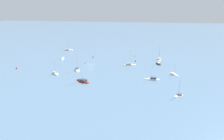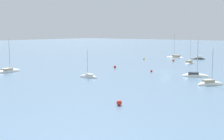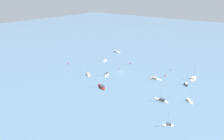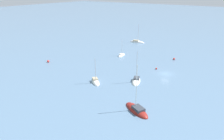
% 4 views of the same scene
% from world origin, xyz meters
% --- Properties ---
extents(ground_plane, '(600.00, 600.00, 0.00)m').
position_xyz_m(ground_plane, '(0.00, 0.00, 0.00)').
color(ground_plane, slate).
extents(sailboat_0, '(6.01, 5.54, 8.78)m').
position_xyz_m(sailboat_0, '(15.13, 18.75, 0.10)').
color(sailboat_0, white).
rests_on(sailboat_0, ground_plane).
extents(sailboat_2, '(4.92, 7.43, 10.57)m').
position_xyz_m(sailboat_2, '(5.16, 11.21, 0.10)').
color(sailboat_2, white).
rests_on(sailboat_2, ground_plane).
extents(sailboat_3, '(8.54, 6.25, 12.29)m').
position_xyz_m(sailboat_3, '(-3.08, 26.17, 0.11)').
color(sailboat_3, maroon).
rests_on(sailboat_3, ground_plane).
extents(sailboat_6, '(2.16, 5.55, 7.70)m').
position_xyz_m(sailboat_6, '(23.18, -9.13, 0.08)').
color(sailboat_6, silver).
rests_on(sailboat_6, ground_plane).
extents(sailboat_10, '(8.20, 3.22, 10.37)m').
position_xyz_m(sailboat_10, '(29.13, -34.02, 0.08)').
color(sailboat_10, silver).
rests_on(sailboat_10, ground_plane).
extents(mooring_buoy_0, '(0.86, 0.86, 0.86)m').
position_xyz_m(mooring_buoy_0, '(41.95, 14.19, 0.43)').
color(mooring_buoy_0, red).
rests_on(mooring_buoy_0, ground_plane).
extents(mooring_buoy_2, '(0.82, 0.82, 0.82)m').
position_xyz_m(mooring_buoy_2, '(2.94, -16.23, 0.41)').
color(mooring_buoy_2, red).
rests_on(mooring_buoy_2, ground_plane).
extents(mooring_buoy_3, '(0.61, 0.61, 0.61)m').
position_xyz_m(mooring_buoy_3, '(4.39, -2.18, 0.31)').
color(mooring_buoy_3, red).
rests_on(mooring_buoy_3, ground_plane).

